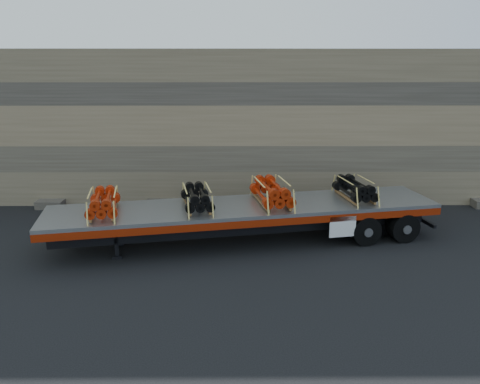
% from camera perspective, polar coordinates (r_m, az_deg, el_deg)
% --- Properties ---
extents(ground, '(120.00, 120.00, 0.00)m').
position_cam_1_polar(ground, '(17.06, -2.20, -6.68)').
color(ground, black).
rests_on(ground, ground).
extents(rock_wall, '(44.00, 3.00, 7.00)m').
position_cam_1_polar(rock_wall, '(22.48, -1.78, 8.03)').
color(rock_wall, '#7A6B54').
rests_on(rock_wall, ground).
extents(trailer, '(14.45, 5.39, 1.42)m').
position_cam_1_polar(trailer, '(17.29, 0.57, -3.84)').
color(trailer, '#9EA0A5').
rests_on(trailer, ground).
extents(bundle_front, '(1.40, 2.21, 0.73)m').
position_cam_1_polar(bundle_front, '(16.70, -16.32, -1.33)').
color(bundle_front, '#B32609').
rests_on(bundle_front, trailer).
extents(bundle_midfront, '(1.36, 2.15, 0.71)m').
position_cam_1_polar(bundle_midfront, '(16.71, -5.26, -0.77)').
color(bundle_midfront, black).
rests_on(bundle_midfront, trailer).
extents(bundle_midrear, '(1.56, 2.47, 0.81)m').
position_cam_1_polar(bundle_midrear, '(17.18, 3.87, -0.10)').
color(bundle_midrear, '#B32609').
rests_on(bundle_midrear, trailer).
extents(bundle_rear, '(1.38, 2.18, 0.72)m').
position_cam_1_polar(bundle_rear, '(18.31, 13.83, 0.31)').
color(bundle_rear, black).
rests_on(bundle_rear, trailer).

